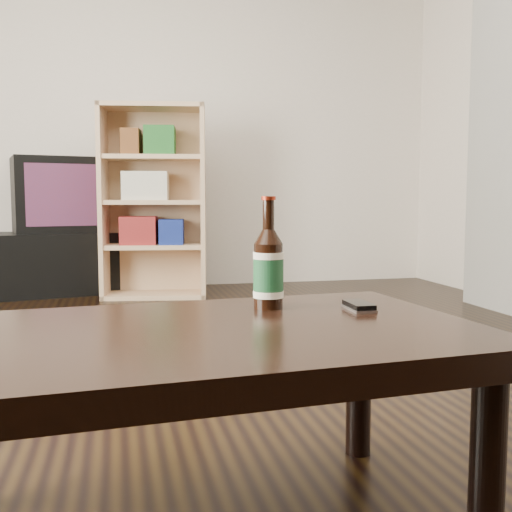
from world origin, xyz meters
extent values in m
cube|color=black|center=(0.00, 0.00, -0.01)|extent=(5.00, 6.00, 0.01)
cube|color=silver|center=(0.00, 3.01, 1.35)|extent=(5.00, 0.02, 2.70)
cube|color=black|center=(-0.42, 2.85, 0.22)|extent=(1.21, 0.78, 0.45)
cube|color=black|center=(-0.42, 2.85, 0.72)|extent=(0.80, 0.60, 0.54)
cube|color=#9F2015|center=(-0.37, 2.63, 0.72)|extent=(0.58, 0.13, 0.43)
cube|color=tan|center=(-0.14, 2.53, 0.67)|extent=(0.08, 0.33, 1.33)
cube|color=tan|center=(0.53, 2.42, 0.67)|extent=(0.08, 0.33, 1.33)
cube|color=tan|center=(0.20, 2.47, 1.32)|extent=(0.76, 0.44, 0.03)
cube|color=tan|center=(0.20, 2.47, 0.02)|extent=(0.76, 0.44, 0.03)
cube|color=tan|center=(0.22, 2.62, 0.67)|extent=(0.71, 0.14, 1.33)
cube|color=tan|center=(0.20, 2.47, 0.36)|extent=(0.69, 0.40, 0.03)
cube|color=tan|center=(0.20, 2.47, 0.67)|extent=(0.69, 0.40, 0.03)
cube|color=tan|center=(0.20, 2.47, 0.97)|extent=(0.69, 0.40, 0.03)
cube|color=maroon|center=(0.09, 2.47, 0.47)|extent=(0.27, 0.24, 0.19)
cube|color=navy|center=(0.31, 2.44, 0.46)|extent=(0.19, 0.23, 0.17)
cube|color=beige|center=(0.14, 2.46, 0.78)|extent=(0.34, 0.25, 0.19)
cube|color=#1D5C22|center=(0.24, 2.45, 1.09)|extent=(0.23, 0.23, 0.19)
cube|color=brown|center=(0.05, 2.48, 1.08)|extent=(0.15, 0.22, 0.17)
cube|color=black|center=(0.09, -0.59, 0.40)|extent=(1.19, 0.76, 0.06)
cylinder|color=black|center=(0.61, -0.80, 0.19)|extent=(0.07, 0.07, 0.37)
cylinder|color=black|center=(0.57, -0.29, 0.19)|extent=(0.07, 0.07, 0.37)
cylinder|color=black|center=(0.29, -0.40, 0.51)|extent=(0.09, 0.09, 0.15)
cylinder|color=#1A4E29|center=(0.29, -0.40, 0.51)|extent=(0.09, 0.09, 0.09)
cylinder|color=white|center=(0.29, -0.40, 0.55)|extent=(0.09, 0.09, 0.02)
cylinder|color=white|center=(0.29, -0.40, 0.46)|extent=(0.09, 0.09, 0.02)
cone|color=black|center=(0.29, -0.40, 0.60)|extent=(0.09, 0.09, 0.03)
cylinder|color=black|center=(0.29, -0.40, 0.65)|extent=(0.03, 0.03, 0.07)
cylinder|color=maroon|center=(0.29, -0.40, 0.69)|extent=(0.04, 0.04, 0.01)
cube|color=silver|center=(0.49, -0.46, 0.43)|extent=(0.05, 0.10, 0.01)
cube|color=black|center=(0.49, -0.46, 0.44)|extent=(0.05, 0.10, 0.01)
cylinder|color=silver|center=(0.49, -0.49, 0.44)|extent=(0.02, 0.02, 0.00)
camera|label=1|loc=(-0.06, -1.75, 0.69)|focal=42.00mm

